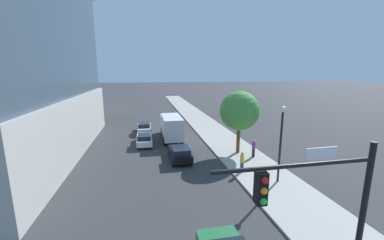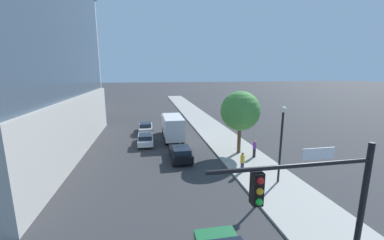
% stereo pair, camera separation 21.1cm
% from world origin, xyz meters
% --- Properties ---
extents(sidewalk, '(4.84, 120.00, 0.15)m').
position_xyz_m(sidewalk, '(7.89, 20.00, 0.07)').
color(sidewalk, '#9E9B93').
rests_on(sidewalk, ground).
extents(construction_building, '(14.48, 17.42, 37.55)m').
position_xyz_m(construction_building, '(-19.52, 54.09, 15.35)').
color(construction_building, '#B2AFA8').
rests_on(construction_building, ground).
extents(traffic_light_pole, '(5.62, 0.48, 5.97)m').
position_xyz_m(traffic_light_pole, '(4.06, 3.54, 4.24)').
color(traffic_light_pole, black).
rests_on(traffic_light_pole, sidewalk).
extents(street_lamp, '(0.44, 0.44, 5.79)m').
position_xyz_m(street_lamp, '(8.32, 12.64, 3.94)').
color(street_lamp, black).
rests_on(street_lamp, sidewalk).
extents(street_tree, '(3.98, 3.98, 6.38)m').
position_xyz_m(street_tree, '(7.87, 19.50, 4.52)').
color(street_tree, brown).
rests_on(street_tree, sidewalk).
extents(car_silver, '(1.82, 4.59, 1.45)m').
position_xyz_m(car_silver, '(-1.67, 30.30, 0.73)').
color(car_silver, '#B7B7BC').
rests_on(car_silver, ground).
extents(car_white, '(1.74, 4.50, 1.37)m').
position_xyz_m(car_white, '(-1.67, 24.56, 0.69)').
color(car_white, silver).
rests_on(car_white, ground).
extents(car_black, '(1.88, 4.21, 1.47)m').
position_xyz_m(car_black, '(1.68, 18.79, 0.74)').
color(car_black, black).
rests_on(car_black, ground).
extents(box_truck, '(2.25, 7.58, 3.09)m').
position_xyz_m(box_truck, '(1.68, 26.31, 1.73)').
color(box_truck, silver).
rests_on(box_truck, ground).
extents(pedestrian_purple_shirt, '(0.34, 0.34, 1.74)m').
position_xyz_m(pedestrian_purple_shirt, '(8.86, 17.95, 1.04)').
color(pedestrian_purple_shirt, black).
rests_on(pedestrian_purple_shirt, sidewalk).
extents(pedestrian_yellow_shirt, '(0.34, 0.34, 1.71)m').
position_xyz_m(pedestrian_yellow_shirt, '(6.33, 14.83, 1.02)').
color(pedestrian_yellow_shirt, '#38334C').
rests_on(pedestrian_yellow_shirt, sidewalk).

